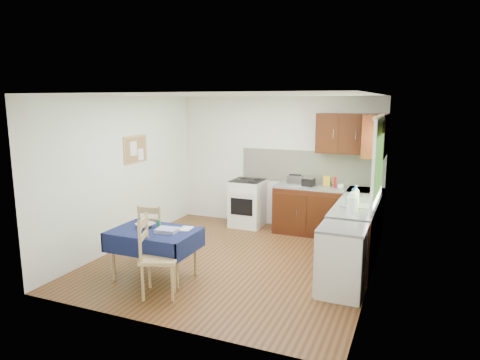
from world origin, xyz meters
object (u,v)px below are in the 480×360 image
at_px(chair_far, 153,231).
at_px(dish_rack, 356,205).
at_px(sandwich_press, 306,181).
at_px(chair_near, 156,254).
at_px(kettle, 353,202).
at_px(dining_table, 154,238).
at_px(toaster, 295,180).

height_order(chair_far, dish_rack, dish_rack).
relative_size(chair_far, sandwich_press, 3.11).
relative_size(chair_far, chair_near, 0.89).
bearing_deg(kettle, dining_table, -152.22).
height_order(chair_near, dish_rack, dish_rack).
height_order(chair_near, toaster, toaster).
relative_size(dining_table, chair_near, 1.13).
bearing_deg(chair_near, toaster, -37.46).
height_order(dining_table, chair_near, chair_near).
relative_size(chair_far, toaster, 3.36).
relative_size(sandwich_press, kettle, 1.04).
bearing_deg(sandwich_press, chair_far, -121.31).
xyz_separation_m(chair_near, toaster, (0.91, 3.17, 0.46)).
bearing_deg(chair_far, dining_table, 115.65).
bearing_deg(sandwich_press, kettle, -49.10).
xyz_separation_m(sandwich_press, kettle, (1.04, -1.53, 0.04)).
distance_m(sandwich_press, kettle, 1.85).
height_order(dining_table, toaster, toaster).
bearing_deg(kettle, dish_rack, 87.32).
bearing_deg(dining_table, chair_far, 147.72).
distance_m(dining_table, kettle, 2.79).
xyz_separation_m(toaster, kettle, (1.23, -1.48, 0.03)).
distance_m(chair_far, dish_rack, 3.04).
xyz_separation_m(dining_table, kettle, (2.44, 1.28, 0.43)).
height_order(chair_far, toaster, toaster).
xyz_separation_m(dining_table, chair_near, (0.29, -0.41, -0.05)).
height_order(chair_far, sandwich_press, sandwich_press).
xyz_separation_m(chair_far, toaster, (1.58, 2.23, 0.52)).
bearing_deg(chair_near, dish_rack, -68.92).
bearing_deg(chair_near, chair_far, 13.99).
height_order(dining_table, dish_rack, dish_rack).
xyz_separation_m(chair_far, chair_near, (0.67, -0.94, 0.06)).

